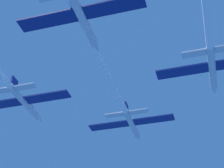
# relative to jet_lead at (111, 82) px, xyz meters

# --- Properties ---
(jet_lead) EXTENTS (16.99, 53.07, 2.81)m
(jet_lead) POSITION_rel_jet_lead_xyz_m (0.00, 0.00, 0.00)
(jet_lead) COLOR silver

